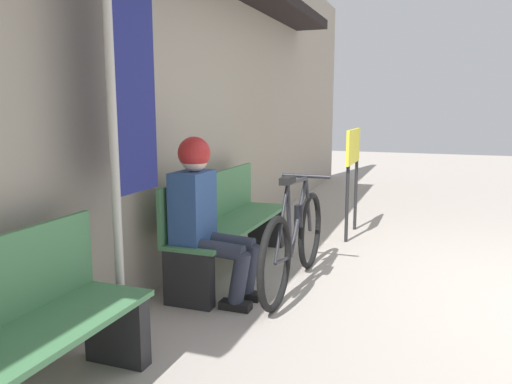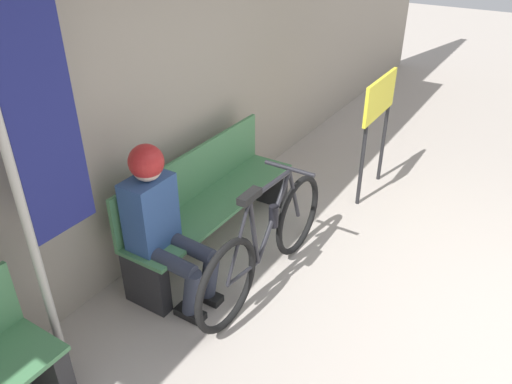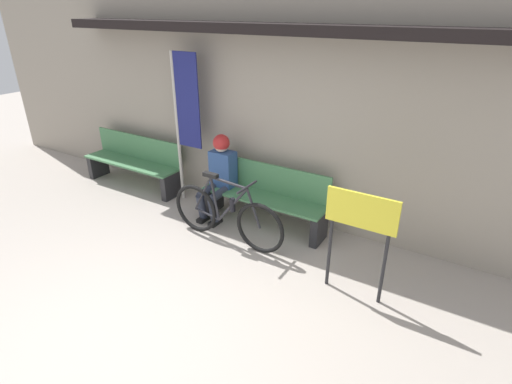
% 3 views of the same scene
% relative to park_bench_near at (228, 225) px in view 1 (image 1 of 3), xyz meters
% --- Properties ---
extents(storefront_wall, '(12.00, 0.56, 3.20)m').
position_rel_park_bench_near_xyz_m(storefront_wall, '(-0.02, 0.38, 1.27)').
color(storefront_wall, '#9E9384').
rests_on(storefront_wall, ground_plane).
extents(park_bench_near, '(1.75, 0.42, 0.83)m').
position_rel_park_bench_near_xyz_m(park_bench_near, '(0.00, 0.00, 0.00)').
color(park_bench_near, '#477F51').
rests_on(park_bench_near, ground_plane).
extents(bicycle, '(1.64, 0.40, 0.89)m').
position_rel_park_bench_near_xyz_m(bicycle, '(-0.18, -0.64, -0.03)').
color(bicycle, black).
rests_on(bicycle, ground_plane).
extents(person_seated, '(0.34, 0.59, 1.18)m').
position_rel_park_bench_near_xyz_m(person_seated, '(-0.67, -0.10, 0.28)').
color(person_seated, '#2D3342').
rests_on(person_seated, ground_plane).
extents(banner_pole, '(0.45, 0.05, 2.19)m').
position_rel_park_bench_near_xyz_m(banner_pole, '(-1.34, 0.03, 1.00)').
color(banner_pole, '#B7B2A8').
rests_on(banner_pole, ground_plane).
extents(signboard, '(0.70, 0.04, 1.15)m').
position_rel_park_bench_near_xyz_m(signboard, '(1.53, -0.79, 0.46)').
color(signboard, '#232326').
rests_on(signboard, ground_plane).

